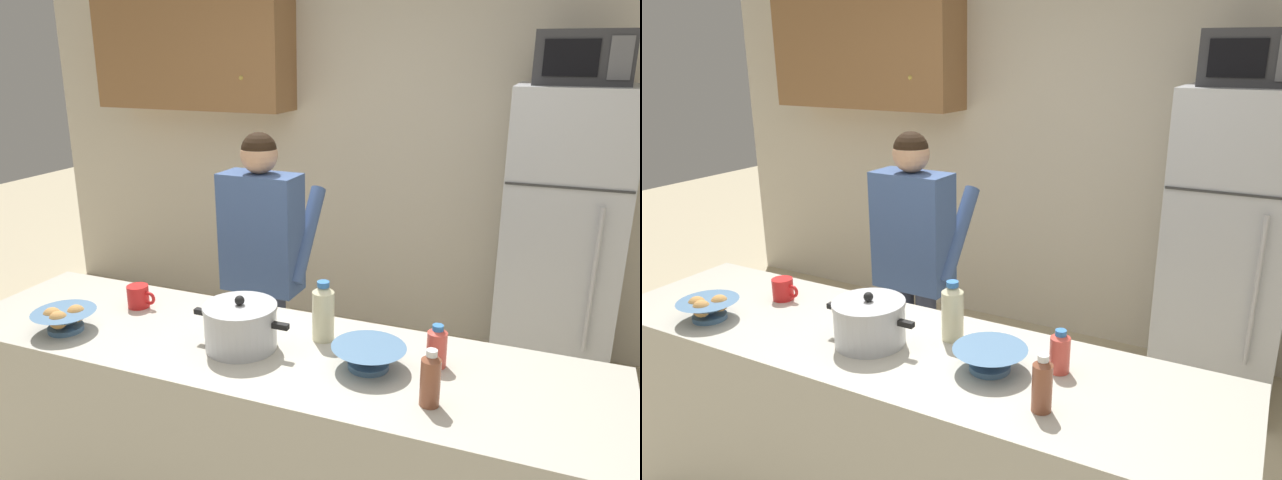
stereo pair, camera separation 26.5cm
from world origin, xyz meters
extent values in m
cube|color=beige|center=(0.00, 2.30, 1.30)|extent=(6.00, 0.12, 2.60)
cube|color=olive|center=(-1.60, 2.07, 1.94)|extent=(1.47, 0.34, 0.77)
sphere|color=gold|center=(-1.12, 1.90, 1.78)|extent=(0.03, 0.03, 0.03)
cube|color=#BCB7A8|center=(0.00, 0.00, 0.46)|extent=(2.51, 0.68, 0.92)
cube|color=#B7BABF|center=(0.98, 1.85, 0.89)|extent=(0.64, 0.64, 1.78)
cube|color=#333333|center=(0.98, 1.53, 1.28)|extent=(0.63, 0.01, 0.01)
cylinder|color=#B2B2B7|center=(1.16, 1.50, 0.80)|extent=(0.02, 0.02, 0.80)
cube|color=#2D2D30|center=(0.98, 1.83, 1.92)|extent=(0.48, 0.36, 0.28)
cube|color=black|center=(0.92, 1.65, 1.92)|extent=(0.26, 0.01, 0.18)
cube|color=#59595B|center=(1.15, 1.65, 1.92)|extent=(0.11, 0.01, 0.21)
cylinder|color=#33384C|center=(-0.37, 0.83, 0.38)|extent=(0.11, 0.11, 0.77)
cylinder|color=#33384C|center=(-0.51, 0.84, 0.38)|extent=(0.11, 0.11, 0.77)
cube|color=#3F598C|center=(-0.44, 0.84, 1.07)|extent=(0.41, 0.21, 0.61)
sphere|color=tan|center=(-0.44, 0.84, 1.47)|extent=(0.19, 0.19, 0.19)
sphere|color=black|center=(-0.44, 0.84, 1.49)|extent=(0.18, 0.18, 0.18)
cylinder|color=#3F598C|center=(-0.23, 0.95, 1.05)|extent=(0.09, 0.36, 0.47)
cylinder|color=#3F598C|center=(-0.64, 0.96, 1.05)|extent=(0.09, 0.36, 0.47)
cylinder|color=silver|center=(-0.07, -0.04, 1.00)|extent=(0.26, 0.26, 0.15)
cylinder|color=silver|center=(-0.07, -0.04, 1.08)|extent=(0.27, 0.27, 0.02)
sphere|color=black|center=(-0.07, -0.04, 1.10)|extent=(0.04, 0.04, 0.04)
cube|color=black|center=(-0.23, -0.04, 1.03)|extent=(0.06, 0.02, 0.02)
cube|color=black|center=(0.09, -0.04, 1.03)|extent=(0.06, 0.02, 0.02)
cylinder|color=red|center=(-0.66, 0.12, 0.97)|extent=(0.09, 0.09, 0.10)
torus|color=red|center=(-0.60, 0.12, 0.97)|extent=(0.06, 0.01, 0.06)
cylinder|color=#4C7299|center=(-0.77, -0.17, 0.93)|extent=(0.13, 0.13, 0.02)
cone|color=#4C7299|center=(-0.77, -0.17, 0.97)|extent=(0.24, 0.24, 0.06)
sphere|color=tan|center=(-0.81, -0.20, 0.98)|extent=(0.07, 0.07, 0.07)
sphere|color=tan|center=(-0.74, -0.14, 0.98)|extent=(0.07, 0.07, 0.07)
sphere|color=tan|center=(-0.76, -0.22, 0.98)|extent=(0.07, 0.07, 0.07)
cylinder|color=#4C7299|center=(0.41, -0.01, 0.93)|extent=(0.14, 0.14, 0.02)
cone|color=#4C7299|center=(0.41, -0.01, 0.97)|extent=(0.26, 0.26, 0.06)
cylinder|color=#D84C3F|center=(0.62, 0.09, 0.98)|extent=(0.07, 0.07, 0.13)
cone|color=#D84C3F|center=(0.62, 0.09, 1.06)|extent=(0.07, 0.07, 0.02)
cylinder|color=#3372BF|center=(0.62, 0.09, 1.06)|extent=(0.04, 0.04, 0.02)
cylinder|color=beige|center=(0.18, 0.14, 1.02)|extent=(0.08, 0.08, 0.19)
cone|color=beige|center=(0.18, 0.14, 1.12)|extent=(0.08, 0.08, 0.03)
cylinder|color=#3372BF|center=(0.18, 0.14, 1.14)|extent=(0.05, 0.05, 0.02)
cylinder|color=brown|center=(0.65, -0.15, 1.00)|extent=(0.06, 0.06, 0.15)
cone|color=brown|center=(0.65, -0.15, 1.08)|extent=(0.06, 0.06, 0.02)
cylinder|color=white|center=(0.65, -0.15, 1.10)|extent=(0.03, 0.03, 0.02)
camera|label=1|loc=(0.95, -1.79, 1.96)|focal=34.14mm
camera|label=2|loc=(1.19, -1.68, 1.96)|focal=34.14mm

